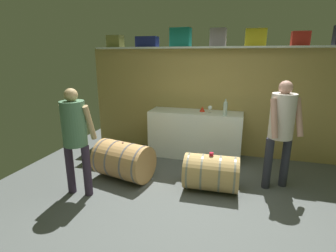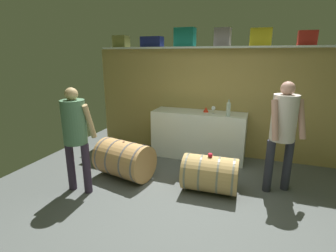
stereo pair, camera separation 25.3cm
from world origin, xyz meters
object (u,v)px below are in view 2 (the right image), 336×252
Objects in this scene: wine_barrel_near at (210,174)px; visitor_tasting at (75,130)px; toolcase_red at (307,38)px; work_cabinet at (198,135)px; tasting_cup at (210,155)px; winemaker_pouring at (283,126)px; toolcase_olive at (121,42)px; wine_barrel_far at (124,159)px; wine_glass at (213,108)px; toolcase_yellow at (261,37)px; toolcase_grey at (223,37)px; toolcase_teal at (185,37)px; red_funnel at (206,109)px; wine_bottle_clear at (228,109)px; toolcase_navy at (152,42)px.

visitor_tasting reaches higher than wine_barrel_near.
toolcase_red is 0.16× the size of work_cabinet.
tasting_cup is 1.15m from winemaker_pouring.
toolcase_olive is 2.64m from wine_barrel_far.
wine_glass is 1.49m from wine_barrel_near.
toolcase_yellow is at bearing 68.32° from wine_barrel_near.
toolcase_grey is (2.15, 0.00, 0.04)m from toolcase_olive.
toolcase_olive and toolcase_red have the same top height.
toolcase_yellow is 1.79m from winemaker_pouring.
visitor_tasting is at bearing -162.75° from wine_barrel_near.
toolcase_teal is 1.47m from red_funnel.
work_cabinet is 12.65× the size of wine_glass.
visitor_tasting is at bearing -131.15° from wine_glass.
winemaker_pouring is (-0.30, -1.12, -1.28)m from toolcase_red.
wine_barrel_near is 0.50× the size of winemaker_pouring.
wine_bottle_clear is 0.19× the size of visitor_tasting.
toolcase_olive is at bearing -47.21° from winemaker_pouring.
work_cabinet is 1.39m from tasting_cup.
wine_barrel_far is at bearing -86.95° from toolcase_navy.
toolcase_grey is 1.34m from wine_bottle_clear.
wine_barrel_far is at bearing -143.68° from wine_bottle_clear.
toolcase_grey is (1.43, 0.00, 0.06)m from toolcase_navy.
work_cabinet is at bearing 108.86° from wine_barrel_near.
visitor_tasting is (-2.43, -2.16, -1.36)m from toolcase_yellow.
visitor_tasting is (-1.89, -0.67, 0.40)m from tasting_cup.
toolcase_grey is 0.39× the size of wine_barrel_near.
tasting_cup is 0.04× the size of winemaker_pouring.
toolcase_navy is 2.50m from wine_barrel_far.
wine_bottle_clear is at bearing 83.40° from wine_barrel_near.
work_cabinet is at bearing -159.65° from red_funnel.
toolcase_yellow is at bearing 49.40° from wine_barrel_far.
wine_bottle_clear is at bearing 48.80° from wine_barrel_far.
work_cabinet is (-1.03, -0.20, -1.88)m from toolcase_yellow.
wine_barrel_near is at bearing -110.27° from toolcase_yellow.
toolcase_navy is 1.19× the size of toolcase_yellow.
toolcase_teal reaches higher than tasting_cup.
toolcase_grey is 1.08× the size of wine_bottle_clear.
toolcase_olive is 0.29× the size of wine_barrel_far.
tasting_cup is 2.04m from visitor_tasting.
toolcase_teal is at bearing 1.96° from toolcase_olive.
red_funnel is at bearing 153.77° from wine_glass.
wine_bottle_clear is 2.09m from wine_barrel_far.
winemaker_pouring reaches higher than tasting_cup.
tasting_cup is (0.13, -1.50, -1.77)m from toolcase_grey.
tasting_cup is at bearing 177.86° from wine_barrel_near.
toolcase_olive is 3.69m from winemaker_pouring.
work_cabinet is 1.15× the size of visitor_tasting.
toolcase_red is at bearing 2.05° from toolcase_teal.
toolcase_teal is at bearing 63.84° from visitor_tasting.
toolcase_yellow reaches higher than winemaker_pouring.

